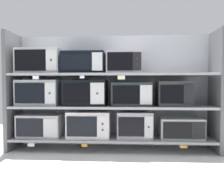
{
  "coord_description": "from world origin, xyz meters",
  "views": [
    {
      "loc": [
        0.2,
        -3.25,
        0.84
      ],
      "look_at": [
        0.0,
        0.0,
        0.68
      ],
      "focal_mm": 40.22,
      "sensor_mm": 36.0,
      "label": 1
    }
  ],
  "objects_px": {
    "microwave_5": "(86,93)",
    "microwave_7": "(174,94)",
    "microwave_0": "(41,126)",
    "microwave_4": "(40,93)",
    "microwave_2": "(135,125)",
    "microwave_1": "(89,124)",
    "microwave_6": "(132,94)",
    "microwave_9": "(84,63)",
    "microwave_8": "(40,62)",
    "microwave_10": "(124,63)",
    "microwave_3": "(181,128)"
  },
  "relations": [
    {
      "from": "microwave_1",
      "to": "microwave_8",
      "type": "distance_m",
      "value": 1.05
    },
    {
      "from": "microwave_7",
      "to": "microwave_10",
      "type": "bearing_deg",
      "value": -179.96
    },
    {
      "from": "microwave_8",
      "to": "microwave_10",
      "type": "relative_size",
      "value": 1.3
    },
    {
      "from": "microwave_1",
      "to": "microwave_3",
      "type": "relative_size",
      "value": 1.02
    },
    {
      "from": "microwave_2",
      "to": "microwave_7",
      "type": "xyz_separation_m",
      "value": [
        0.5,
        -0.0,
        0.4
      ]
    },
    {
      "from": "microwave_3",
      "to": "microwave_5",
      "type": "xyz_separation_m",
      "value": [
        -1.23,
        0.0,
        0.45
      ]
    },
    {
      "from": "microwave_2",
      "to": "microwave_6",
      "type": "bearing_deg",
      "value": -179.8
    },
    {
      "from": "microwave_6",
      "to": "microwave_8",
      "type": "height_order",
      "value": "microwave_8"
    },
    {
      "from": "microwave_0",
      "to": "microwave_1",
      "type": "distance_m",
      "value": 0.65
    },
    {
      "from": "microwave_2",
      "to": "microwave_6",
      "type": "xyz_separation_m",
      "value": [
        -0.04,
        -0.0,
        0.4
      ]
    },
    {
      "from": "microwave_5",
      "to": "microwave_7",
      "type": "xyz_separation_m",
      "value": [
        1.14,
        0.0,
        -0.01
      ]
    },
    {
      "from": "microwave_0",
      "to": "microwave_4",
      "type": "bearing_deg",
      "value": 179.92
    },
    {
      "from": "microwave_1",
      "to": "microwave_10",
      "type": "relative_size",
      "value": 1.26
    },
    {
      "from": "microwave_5",
      "to": "microwave_8",
      "type": "xyz_separation_m",
      "value": [
        -0.6,
        -0.0,
        0.41
      ]
    },
    {
      "from": "microwave_1",
      "to": "microwave_9",
      "type": "height_order",
      "value": "microwave_9"
    },
    {
      "from": "microwave_1",
      "to": "microwave_4",
      "type": "relative_size",
      "value": 1.02
    },
    {
      "from": "microwave_3",
      "to": "microwave_8",
      "type": "relative_size",
      "value": 0.96
    },
    {
      "from": "microwave_1",
      "to": "microwave_2",
      "type": "relative_size",
      "value": 1.22
    },
    {
      "from": "microwave_5",
      "to": "microwave_7",
      "type": "bearing_deg",
      "value": 0.0
    },
    {
      "from": "microwave_5",
      "to": "microwave_6",
      "type": "relative_size",
      "value": 1.06
    },
    {
      "from": "microwave_10",
      "to": "microwave_7",
      "type": "bearing_deg",
      "value": 0.04
    },
    {
      "from": "microwave_1",
      "to": "microwave_10",
      "type": "bearing_deg",
      "value": -0.04
    },
    {
      "from": "microwave_9",
      "to": "microwave_5",
      "type": "bearing_deg",
      "value": 0.04
    },
    {
      "from": "microwave_1",
      "to": "microwave_10",
      "type": "xyz_separation_m",
      "value": [
        0.46,
        -0.0,
        0.8
      ]
    },
    {
      "from": "microwave_2",
      "to": "microwave_3",
      "type": "bearing_deg",
      "value": -0.03
    },
    {
      "from": "microwave_3",
      "to": "microwave_4",
      "type": "xyz_separation_m",
      "value": [
        -1.85,
        0.0,
        0.45
      ]
    },
    {
      "from": "microwave_4",
      "to": "microwave_10",
      "type": "distance_m",
      "value": 1.18
    },
    {
      "from": "microwave_0",
      "to": "microwave_5",
      "type": "bearing_deg",
      "value": 0.02
    },
    {
      "from": "microwave_7",
      "to": "microwave_2",
      "type": "bearing_deg",
      "value": 180.0
    },
    {
      "from": "microwave_7",
      "to": "microwave_9",
      "type": "height_order",
      "value": "microwave_9"
    },
    {
      "from": "microwave_2",
      "to": "microwave_6",
      "type": "distance_m",
      "value": 0.4
    },
    {
      "from": "microwave_1",
      "to": "microwave_3",
      "type": "bearing_deg",
      "value": -0.01
    },
    {
      "from": "microwave_6",
      "to": "microwave_9",
      "type": "height_order",
      "value": "microwave_9"
    },
    {
      "from": "microwave_5",
      "to": "microwave_10",
      "type": "relative_size",
      "value": 1.25
    },
    {
      "from": "microwave_2",
      "to": "microwave_8",
      "type": "distance_m",
      "value": 1.49
    },
    {
      "from": "microwave_5",
      "to": "microwave_9",
      "type": "relative_size",
      "value": 1.01
    },
    {
      "from": "microwave_7",
      "to": "microwave_1",
      "type": "bearing_deg",
      "value": -179.99
    },
    {
      "from": "microwave_6",
      "to": "microwave_2",
      "type": "bearing_deg",
      "value": 0.2
    },
    {
      "from": "microwave_7",
      "to": "microwave_8",
      "type": "relative_size",
      "value": 0.74
    },
    {
      "from": "microwave_5",
      "to": "microwave_8",
      "type": "distance_m",
      "value": 0.73
    },
    {
      "from": "microwave_7",
      "to": "microwave_8",
      "type": "xyz_separation_m",
      "value": [
        -1.74,
        -0.0,
        0.42
      ]
    },
    {
      "from": "microwave_6",
      "to": "microwave_9",
      "type": "bearing_deg",
      "value": 179.99
    },
    {
      "from": "microwave_1",
      "to": "microwave_2",
      "type": "xyz_separation_m",
      "value": [
        0.6,
        0.0,
        -0.0
      ]
    },
    {
      "from": "microwave_2",
      "to": "microwave_5",
      "type": "xyz_separation_m",
      "value": [
        -0.64,
        -0.0,
        0.41
      ]
    },
    {
      "from": "microwave_1",
      "to": "microwave_7",
      "type": "bearing_deg",
      "value": 0.01
    },
    {
      "from": "microwave_0",
      "to": "microwave_7",
      "type": "distance_m",
      "value": 1.8
    },
    {
      "from": "microwave_4",
      "to": "microwave_5",
      "type": "bearing_deg",
      "value": 0.02
    },
    {
      "from": "microwave_2",
      "to": "microwave_0",
      "type": "bearing_deg",
      "value": -179.99
    },
    {
      "from": "microwave_4",
      "to": "microwave_7",
      "type": "bearing_deg",
      "value": 0.01
    },
    {
      "from": "microwave_7",
      "to": "microwave_4",
      "type": "bearing_deg",
      "value": -179.99
    }
  ]
}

